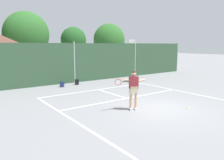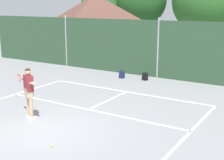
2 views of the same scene
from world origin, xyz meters
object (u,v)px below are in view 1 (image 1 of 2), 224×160
Objects in this scene: basketball_hoop at (131,52)px; tennis_player at (133,87)px; tennis_ball at (187,108)px; backpack_navy at (62,84)px; backpack_black at (77,82)px.

tennis_player is (-8.40, -9.77, -1.20)m from basketball_hoop.
backpack_navy is at bearing 107.13° from tennis_ball.
backpack_black is at bearing 83.13° from tennis_player.
basketball_hoop is 12.91m from tennis_ball.
tennis_player reaches higher than backpack_navy.
backpack_black is (1.31, 0.24, 0.00)m from backpack_navy.
backpack_black is at bearing -163.14° from basketball_hoop.
backpack_navy is at bearing -164.10° from basketball_hoop.
tennis_player is 7.33m from backpack_navy.
backpack_black is at bearing 98.63° from tennis_ball.
tennis_ball is at bearing -81.37° from backpack_black.
basketball_hoop reaches higher than backpack_black.
tennis_player is 4.01× the size of backpack_black.
backpack_navy is (-2.65, 8.61, 0.16)m from tennis_ball.
backpack_black is (-1.34, 8.85, 0.16)m from tennis_ball.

